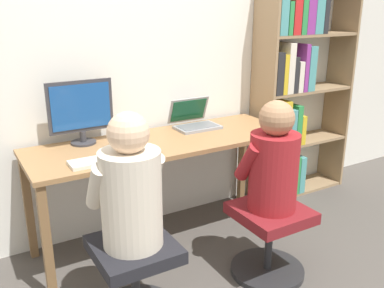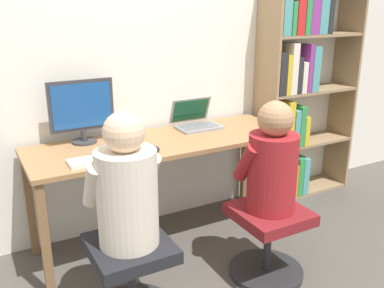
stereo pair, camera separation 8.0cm
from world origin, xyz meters
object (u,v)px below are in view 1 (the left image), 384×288
person_at_laptop (273,162)px  person_at_monitor (131,189)px  office_chair_left (135,275)px  office_chair_right (269,236)px  laptop (195,121)px  desktop_monitor (81,111)px  keyboard (109,159)px  bookshelf (293,93)px

person_at_laptop → person_at_monitor: bearing=176.9°
office_chair_left → office_chair_right: 0.89m
laptop → person_at_monitor: person_at_monitor is taller
office_chair_left → person_at_laptop: 1.02m
person_at_laptop → office_chair_right: bearing=-90.0°
office_chair_left → person_at_monitor: (0.00, 0.00, 0.51)m
desktop_monitor → person_at_laptop: 1.26m
desktop_monitor → keyboard: (0.03, -0.40, -0.21)m
laptop → person_at_laptop: bearing=-87.5°
keyboard → person_at_laptop: bearing=-30.3°
office_chair_left → person_at_monitor: person_at_monitor is taller
person_at_monitor → office_chair_left: bearing=-90.0°
laptop → bookshelf: size_ratio=0.17×
laptop → person_at_laptop: (0.04, -0.85, -0.06)m
office_chair_right → bookshelf: bearing=42.5°
person_at_monitor → person_at_laptop: bearing=-3.1°
office_chair_left → bookshelf: bookshelf is taller
keyboard → person_at_monitor: (-0.05, -0.44, -0.01)m
office_chair_right → bookshelf: bookshelf is taller
desktop_monitor → person_at_monitor: size_ratio=0.60×
bookshelf → person_at_monitor: bearing=-156.2°
person_at_laptop → keyboard: bearing=149.7°
office_chair_left → person_at_laptop: size_ratio=0.70×
laptop → bookshelf: bearing=-0.1°
desktop_monitor → office_chair_right: 1.44m
person_at_laptop → office_chair_left: bearing=177.2°
keyboard → office_chair_left: size_ratio=0.98×
desktop_monitor → office_chair_left: bearing=-91.0°
office_chair_right → desktop_monitor: bearing=134.4°
desktop_monitor → laptop: size_ratio=1.32×
person_at_monitor → person_at_laptop: (0.89, -0.05, -0.01)m
keyboard → person_at_monitor: 0.45m
desktop_monitor → person_at_laptop: bearing=-45.5°
office_chair_left → office_chair_right: bearing=-3.1°
office_chair_left → bookshelf: 2.10m
keyboard → desktop_monitor: bearing=94.4°
keyboard → bookshelf: (1.78, 0.36, 0.14)m
laptop → person_at_monitor: size_ratio=0.46×
office_chair_right → person_at_laptop: size_ratio=0.70×
desktop_monitor → office_chair_right: (0.87, -0.89, -0.72)m
bookshelf → office_chair_left: bearing=-156.1°
laptop → office_chair_right: size_ratio=0.69×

